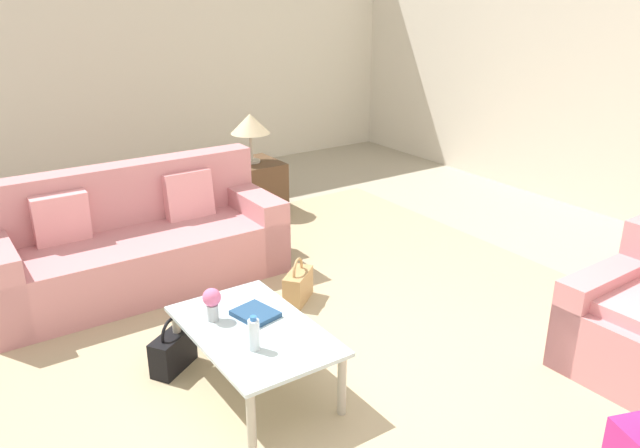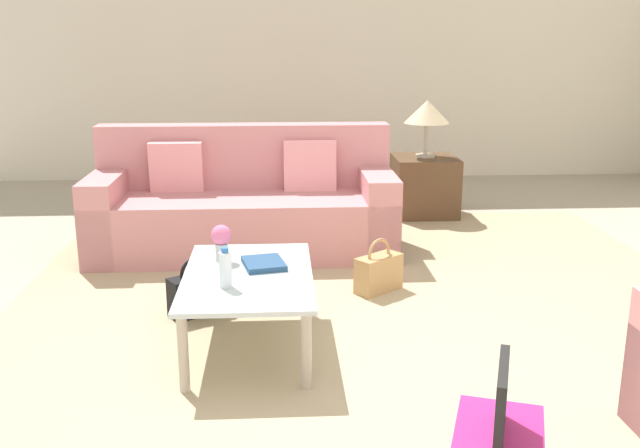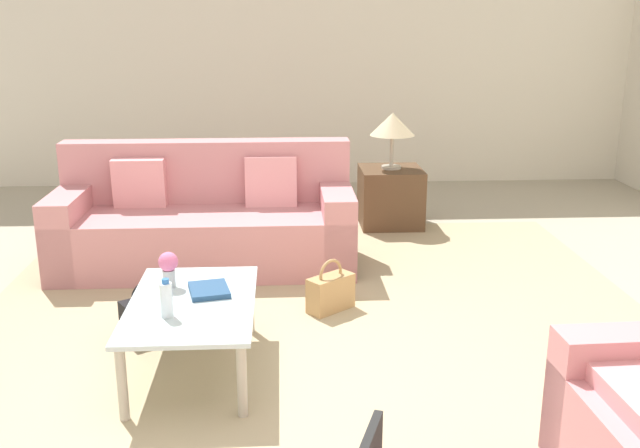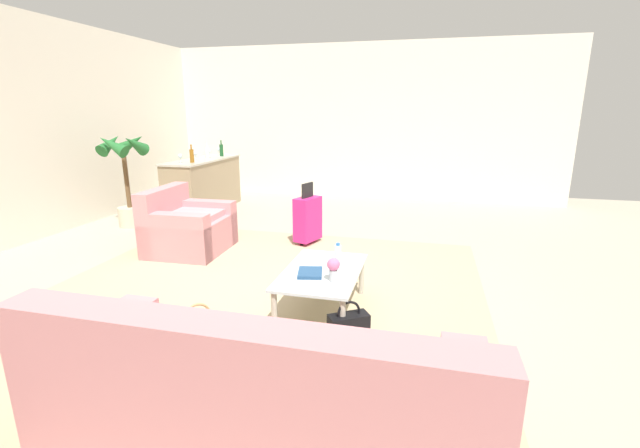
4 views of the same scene
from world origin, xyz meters
name	(u,v)px [view 1 (image 1 of 4)]	position (x,y,z in m)	size (l,w,h in m)	color
ground_plane	(362,393)	(0.00, 0.00, 0.00)	(12.00, 12.00, 0.00)	#A89E89
wall_left	(92,53)	(-5.06, 0.00, 1.55)	(0.12, 8.00, 3.10)	silver
area_rug	(332,338)	(-0.60, 0.20, 0.00)	(5.20, 4.40, 0.01)	tan
couch	(135,246)	(-2.20, -0.60, 0.32)	(0.88, 2.26, 0.94)	#C67F84
coffee_table	(254,336)	(-0.40, -0.50, 0.36)	(1.08, 0.67, 0.41)	silver
water_bottle	(254,334)	(-0.20, -0.60, 0.50)	(0.06, 0.06, 0.20)	silver
coffee_table_book	(255,314)	(-0.52, -0.42, 0.42)	(0.25, 0.21, 0.03)	navy
flower_vase	(212,301)	(-0.62, -0.65, 0.53)	(0.11, 0.11, 0.21)	#B2B7BC
side_table	(253,187)	(-3.20, 1.00, 0.27)	(0.56, 0.56, 0.54)	#513823
table_lamp	(250,125)	(-3.20, 1.00, 0.93)	(0.41, 0.41, 0.51)	#ADA899
handbag_tan	(298,286)	(-1.19, 0.30, 0.13)	(0.31, 0.34, 0.36)	tan
handbag_black	(173,351)	(-0.87, -0.83, 0.13)	(0.29, 0.34, 0.36)	black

